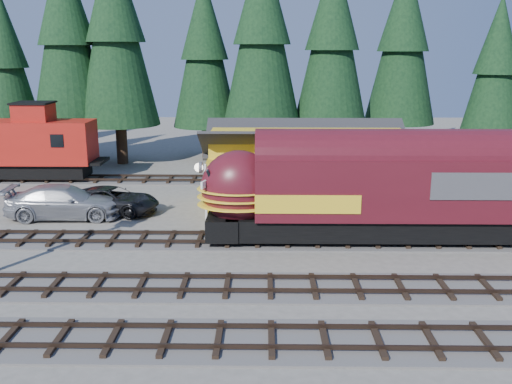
{
  "coord_description": "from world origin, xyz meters",
  "views": [
    {
      "loc": [
        -2.67,
        -24.01,
        9.65
      ],
      "look_at": [
        -3.08,
        4.0,
        2.65
      ],
      "focal_mm": 40.0,
      "sensor_mm": 36.0,
      "label": 1
    }
  ],
  "objects_px": {
    "locomotive": "(353,193)",
    "pickup_truck_b": "(64,202)",
    "caboose": "(24,145)",
    "depot": "(307,162)",
    "pickup_truck_a": "(112,200)"
  },
  "relations": [
    {
      "from": "caboose",
      "to": "pickup_truck_b",
      "type": "xyz_separation_m",
      "value": [
        6.31,
        -9.88,
        -1.73
      ]
    },
    {
      "from": "caboose",
      "to": "pickup_truck_b",
      "type": "bearing_deg",
      "value": -57.43
    },
    {
      "from": "pickup_truck_b",
      "to": "locomotive",
      "type": "bearing_deg",
      "value": -107.25
    },
    {
      "from": "locomotive",
      "to": "pickup_truck_b",
      "type": "xyz_separation_m",
      "value": [
        -16.23,
        4.12,
        -1.62
      ]
    },
    {
      "from": "depot",
      "to": "caboose",
      "type": "bearing_deg",
      "value": 160.09
    },
    {
      "from": "locomotive",
      "to": "pickup_truck_b",
      "type": "relative_size",
      "value": 2.44
    },
    {
      "from": "locomotive",
      "to": "depot",
      "type": "bearing_deg",
      "value": 105.69
    },
    {
      "from": "caboose",
      "to": "pickup_truck_b",
      "type": "distance_m",
      "value": 11.85
    },
    {
      "from": "pickup_truck_a",
      "to": "locomotive",
      "type": "bearing_deg",
      "value": -99.48
    },
    {
      "from": "pickup_truck_a",
      "to": "depot",
      "type": "bearing_deg",
      "value": -72.51
    },
    {
      "from": "depot",
      "to": "pickup_truck_b",
      "type": "distance_m",
      "value": 14.73
    },
    {
      "from": "locomotive",
      "to": "pickup_truck_a",
      "type": "relative_size",
      "value": 2.87
    },
    {
      "from": "caboose",
      "to": "locomotive",
      "type": "bearing_deg",
      "value": -31.85
    },
    {
      "from": "pickup_truck_a",
      "to": "pickup_truck_b",
      "type": "xyz_separation_m",
      "value": [
        -2.51,
        -1.12,
        0.18
      ]
    },
    {
      "from": "caboose",
      "to": "pickup_truck_b",
      "type": "height_order",
      "value": "caboose"
    }
  ]
}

